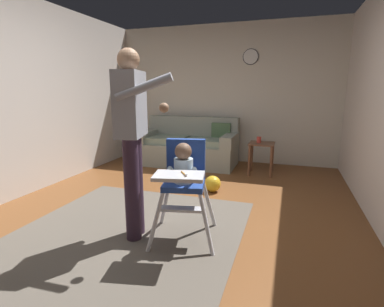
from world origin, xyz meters
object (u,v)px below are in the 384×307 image
couch (189,146)px  side_table (261,151)px  adult_standing (132,135)px  toy_ball (213,184)px  wall_clock (251,57)px  high_chair (184,173)px  sippy_cup (259,140)px

couch → side_table: bearing=77.9°
adult_standing → toy_ball: size_ratio=7.69×
adult_standing → wall_clock: wall_clock is taller
couch → toy_ball: couch is taller
adult_standing → wall_clock: size_ratio=6.08×
side_table → adult_standing: bearing=-110.0°
side_table → high_chair: bearing=-101.1°
high_chair → wall_clock: bearing=165.5°
wall_clock → side_table: bearing=-66.3°
high_chair → side_table: size_ratio=1.77×
sippy_cup → wall_clock: bearing=110.5°
high_chair → wall_clock: 3.43m
toy_ball → wall_clock: (0.20, 1.85, 1.83)m
adult_standing → couch: bearing=85.1°
adult_standing → toy_ball: (0.38, 1.43, -0.86)m
toy_ball → side_table: bearing=63.8°
toy_ball → wall_clock: bearing=83.9°
couch → sippy_cup: (1.29, -0.29, 0.24)m
couch → side_table: (1.34, -0.29, 0.05)m
adult_standing → wall_clock: bearing=66.3°
side_table → sippy_cup: 0.20m
side_table → wall_clock: bearing=113.7°
high_chair → sippy_cup: size_ratio=9.22×
couch → wall_clock: (1.01, 0.48, 1.60)m
toy_ball → wall_clock: wall_clock is taller
high_chair → side_table: (0.47, 2.40, -0.25)m
high_chair → sippy_cup: 2.44m
wall_clock → couch: bearing=-154.7°
adult_standing → high_chair: bearing=0.3°
couch → high_chair: size_ratio=1.93×
toy_ball → adult_standing: bearing=-104.9°
high_chair → adult_standing: size_ratio=0.54×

